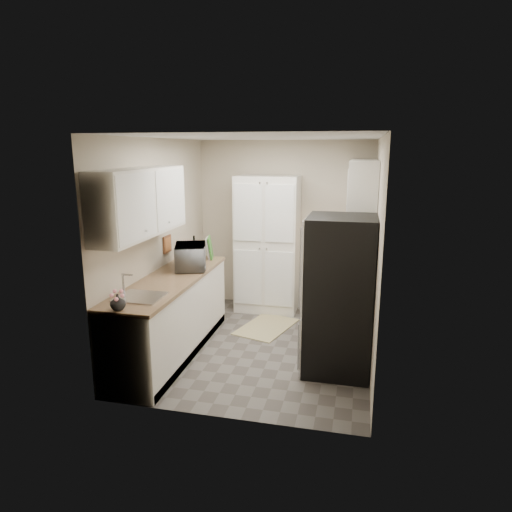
{
  "coord_description": "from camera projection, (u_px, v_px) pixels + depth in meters",
  "views": [
    {
      "loc": [
        1.12,
        -5.12,
        2.37
      ],
      "look_at": [
        -0.1,
        0.15,
        1.1
      ],
      "focal_mm": 32.0,
      "sensor_mm": 36.0,
      "label": 1
    }
  ],
  "objects": [
    {
      "name": "wine_bottle",
      "position": [
        194.0,
        249.0,
        6.12
      ],
      "size": [
        0.07,
        0.07,
        0.29
      ],
      "primitive_type": "cylinder",
      "color": "black",
      "rests_on": "countertop_left"
    },
    {
      "name": "refrigerator",
      "position": [
        339.0,
        295.0,
        4.86
      ],
      "size": [
        0.7,
        0.72,
        1.7
      ],
      "primitive_type": "cube",
      "color": "#B7B7BC",
      "rests_on": "ground"
    },
    {
      "name": "base_cabinet_left",
      "position": [
        171.0,
        317.0,
        5.36
      ],
      "size": [
        0.6,
        2.3,
        0.88
      ],
      "primitive_type": "cube",
      "color": "silver",
      "rests_on": "ground"
    },
    {
      "name": "room_shell",
      "position": [
        260.0,
        215.0,
        5.27
      ],
      "size": [
        2.64,
        3.24,
        2.52
      ],
      "color": "#C1B59B",
      "rests_on": "ground"
    },
    {
      "name": "microwave",
      "position": [
        191.0,
        257.0,
        5.65
      ],
      "size": [
        0.53,
        0.64,
        0.3
      ],
      "primitive_type": "imported",
      "rotation": [
        0.0,
        0.0,
        1.91
      ],
      "color": "silver",
      "rests_on": "countertop_left"
    },
    {
      "name": "electric_range",
      "position": [
        344.0,
        304.0,
        5.69
      ],
      "size": [
        0.71,
        0.78,
        1.13
      ],
      "color": "#B7B7BC",
      "rests_on": "ground"
    },
    {
      "name": "pantry_cabinet",
      "position": [
        267.0,
        244.0,
        6.71
      ],
      "size": [
        0.9,
        0.55,
        2.0
      ],
      "primitive_type": "cube",
      "color": "silver",
      "rests_on": "ground"
    },
    {
      "name": "cutting_board",
      "position": [
        211.0,
        248.0,
        6.15
      ],
      "size": [
        0.08,
        0.24,
        0.31
      ],
      "primitive_type": "cube",
      "rotation": [
        0.0,
        0.0,
        0.24
      ],
      "color": "#3A822E",
      "rests_on": "countertop_left"
    },
    {
      "name": "fruit_basket",
      "position": [
        356.0,
        238.0,
        6.2
      ],
      "size": [
        0.29,
        0.29,
        0.09
      ],
      "primitive_type": null,
      "rotation": [
        0.0,
        0.0,
        -0.43
      ],
      "color": "red",
      "rests_on": "toaster_oven"
    },
    {
      "name": "ground",
      "position": [
        261.0,
        345.0,
        5.65
      ],
      "size": [
        3.2,
        3.2,
        0.0
      ],
      "primitive_type": "plane",
      "color": "#56514C",
      "rests_on": "ground"
    },
    {
      "name": "flower_vase",
      "position": [
        118.0,
        302.0,
        4.2
      ],
      "size": [
        0.16,
        0.16,
        0.15
      ],
      "primitive_type": "imported",
      "rotation": [
        0.0,
        0.0,
        -0.1
      ],
      "color": "white",
      "rests_on": "countertop_left"
    },
    {
      "name": "countertop_right",
      "position": [
        349.0,
        257.0,
        6.35
      ],
      "size": [
        0.63,
        0.83,
        0.04
      ],
      "primitive_type": "cube",
      "color": "#846647",
      "rests_on": "base_cabinet_right"
    },
    {
      "name": "toaster_oven",
      "position": [
        354.0,
        249.0,
        6.25
      ],
      "size": [
        0.39,
        0.44,
        0.22
      ],
      "primitive_type": "cube",
      "rotation": [
        0.0,
        0.0,
        -0.27
      ],
      "color": "silver",
      "rests_on": "countertop_right"
    },
    {
      "name": "base_cabinet_right",
      "position": [
        348.0,
        289.0,
        6.46
      ],
      "size": [
        0.6,
        0.8,
        0.88
      ],
      "primitive_type": "cube",
      "color": "silver",
      "rests_on": "ground"
    },
    {
      "name": "kitchen_mat",
      "position": [
        266.0,
        327.0,
        6.22
      ],
      "size": [
        0.81,
        1.04,
        0.01
      ],
      "primitive_type": "cube",
      "rotation": [
        0.0,
        0.0,
        -0.28
      ],
      "color": "tan",
      "rests_on": "ground"
    },
    {
      "name": "countertop_left",
      "position": [
        170.0,
        280.0,
        5.25
      ],
      "size": [
        0.63,
        2.33,
        0.04
      ],
      "primitive_type": "cube",
      "color": "#846647",
      "rests_on": "base_cabinet_left"
    }
  ]
}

